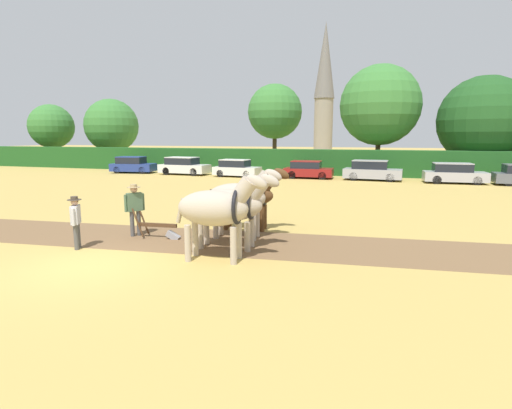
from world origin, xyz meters
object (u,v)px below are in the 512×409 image
(church_spire, at_px, (324,88))
(parked_car_center, at_px, (308,170))
(draft_horse_trail_left, at_px, (240,197))
(farmer_at_plow, at_px, (135,205))
(plow, at_px, (161,229))
(tree_center, at_px, (380,105))
(draft_horse_lead_left, at_px, (217,208))
(farmer_beside_team, at_px, (258,197))
(tree_left, at_px, (112,126))
(parked_car_center_right, at_px, (372,171))
(draft_horse_trail_right, at_px, (248,195))
(parked_car_left, at_px, (184,166))
(tree_far_left, at_px, (51,126))
(tree_center_right, at_px, (483,121))
(farmer_onlooker_left, at_px, (76,219))
(parked_car_far_left, at_px, (133,165))
(draft_horse_lead_right, at_px, (229,205))
(parked_car_center_left, at_px, (236,168))
(tree_center_left, at_px, (275,112))
(parked_car_right, at_px, (454,174))

(church_spire, relative_size, parked_car_center, 5.05)
(draft_horse_trail_left, height_order, farmer_at_plow, draft_horse_trail_left)
(plow, bearing_deg, tree_center, 71.04)
(draft_horse_lead_left, relative_size, parked_car_center, 0.67)
(draft_horse_trail_left, xyz_separation_m, farmer_beside_team, (-0.22, 2.71, -0.40))
(tree_left, distance_m, plow, 37.61)
(tree_left, bearing_deg, draft_horse_trail_left, -46.75)
(draft_horse_trail_left, height_order, parked_car_center_right, draft_horse_trail_left)
(tree_left, bearing_deg, draft_horse_trail_right, -45.57)
(parked_car_center_right, bearing_deg, draft_horse_lead_left, -94.90)
(plow, bearing_deg, draft_horse_trail_right, 36.14)
(church_spire, xyz_separation_m, parked_car_center, (3.28, -29.88, -9.80))
(farmer_beside_team, xyz_separation_m, parked_car_left, (-12.31, 16.90, -0.22))
(tree_far_left, distance_m, tree_center, 38.18)
(tree_center_right, relative_size, parked_car_center_right, 1.91)
(farmer_onlooker_left, distance_m, parked_car_center_right, 23.99)
(parked_car_far_left, distance_m, parked_car_center, 16.47)
(tree_far_left, distance_m, farmer_at_plow, 41.73)
(parked_car_center, relative_size, parked_car_center_right, 0.89)
(plow, xyz_separation_m, parked_car_far_left, (-15.42, 20.59, 0.41))
(draft_horse_trail_left, relative_size, farmer_at_plow, 1.50)
(tree_far_left, height_order, tree_left, tree_left)
(parked_car_far_left, bearing_deg, tree_far_left, 146.81)
(tree_center, relative_size, draft_horse_trail_right, 3.49)
(tree_left, xyz_separation_m, plow, (23.80, -28.81, -4.28))
(draft_horse_lead_right, height_order, parked_car_center_left, draft_horse_lead_right)
(draft_horse_lead_left, distance_m, plow, 3.35)
(draft_horse_lead_left, relative_size, parked_car_center_left, 0.66)
(parked_car_center_right, bearing_deg, tree_center_left, 143.91)
(parked_car_center_left, xyz_separation_m, parked_car_center_right, (10.99, 0.62, 0.05))
(tree_center, distance_m, draft_horse_trail_left, 27.20)
(draft_horse_trail_left, distance_m, draft_horse_trail_right, 1.25)
(tree_center_left, height_order, parked_car_center_left, tree_center_left)
(church_spire, bearing_deg, tree_far_left, -142.44)
(tree_left, relative_size, parked_car_right, 1.79)
(farmer_at_plow, distance_m, parked_car_far_left, 25.11)
(parked_car_far_left, height_order, parked_car_center_right, parked_car_center_right)
(farmer_onlooker_left, bearing_deg, parked_car_right, 30.53)
(tree_far_left, relative_size, parked_car_center_right, 1.62)
(tree_center_right, bearing_deg, draft_horse_trail_right, -115.98)
(tree_center_left, xyz_separation_m, tree_center, (10.36, -1.79, 0.27))
(plow, relative_size, farmer_onlooker_left, 1.00)
(draft_horse_lead_right, height_order, parked_car_far_left, draft_horse_lead_right)
(farmer_at_plow, distance_m, parked_car_left, 22.37)
(tree_far_left, bearing_deg, tree_center_right, -0.23)
(tree_far_left, height_order, farmer_beside_team, tree_far_left)
(tree_left, height_order, plow, tree_left)
(church_spire, height_order, parked_car_center_left, church_spire)
(tree_center_right, bearing_deg, parked_car_left, -163.74)
(draft_horse_trail_left, bearing_deg, farmer_at_plow, -172.25)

